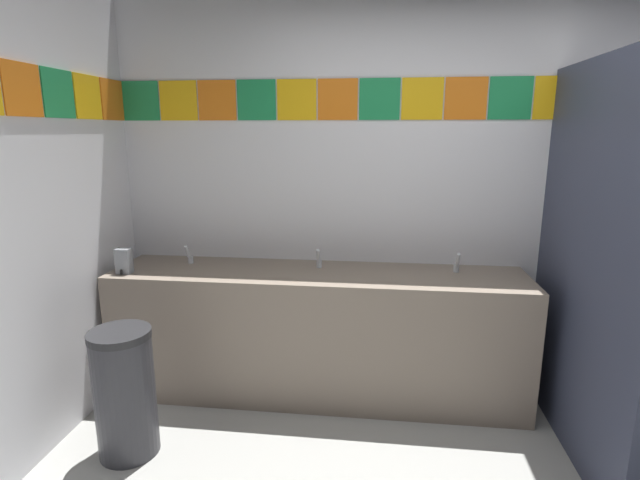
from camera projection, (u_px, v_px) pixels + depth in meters
The scene contains 7 objects.
wall_back at pixel (459, 190), 3.19m from camera, with size 4.58×0.09×2.68m.
vanity_counter at pixel (317, 331), 3.18m from camera, with size 2.66×0.58×0.84m.
faucet_left at pixel (189, 256), 3.27m from camera, with size 0.04×0.10×0.14m.
faucet_center at pixel (319, 260), 3.17m from camera, with size 0.04×0.10×0.14m.
faucet_right at pixel (457, 265), 3.06m from camera, with size 0.04×0.10×0.14m.
soap_dispenser at pixel (124, 261), 3.05m from camera, with size 0.09×0.09×0.16m.
trash_bin at pixel (125, 393), 2.58m from camera, with size 0.32×0.32×0.71m.
Camera 1 is at (-0.53, -1.59, 1.73)m, focal length 27.07 mm.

